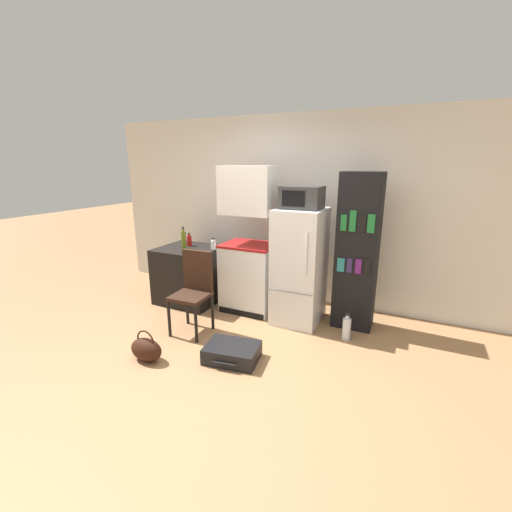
# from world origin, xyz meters

# --- Properties ---
(ground_plane) EXTENTS (24.00, 24.00, 0.00)m
(ground_plane) POSITION_xyz_m (0.00, 0.00, 0.00)
(ground_plane) COLOR #A3754C
(wall_back) EXTENTS (6.40, 0.10, 2.61)m
(wall_back) POSITION_xyz_m (0.20, 2.00, 1.30)
(wall_back) COLOR silver
(wall_back) RESTS_ON ground_plane
(side_table) EXTENTS (0.84, 0.76, 0.80)m
(side_table) POSITION_xyz_m (-1.28, 1.22, 0.40)
(side_table) COLOR black
(side_table) RESTS_ON ground_plane
(kitchen_hutch) EXTENTS (0.70, 0.57, 1.93)m
(kitchen_hutch) POSITION_xyz_m (-0.36, 1.32, 0.88)
(kitchen_hutch) COLOR white
(kitchen_hutch) RESTS_ON ground_plane
(refrigerator) EXTENTS (0.57, 0.67, 1.43)m
(refrigerator) POSITION_xyz_m (0.36, 1.28, 0.72)
(refrigerator) COLOR white
(refrigerator) RESTS_ON ground_plane
(microwave) EXTENTS (0.47, 0.38, 0.27)m
(microwave) POSITION_xyz_m (0.36, 1.27, 1.57)
(microwave) COLOR #333333
(microwave) RESTS_ON refrigerator
(bookshelf) EXTENTS (0.47, 0.36, 1.87)m
(bookshelf) POSITION_xyz_m (1.01, 1.43, 0.94)
(bookshelf) COLOR black
(bookshelf) RESTS_ON ground_plane
(bottle_olive_oil) EXTENTS (0.07, 0.07, 0.32)m
(bottle_olive_oil) POSITION_xyz_m (-1.27, 1.10, 0.93)
(bottle_olive_oil) COLOR #566619
(bottle_olive_oil) RESTS_ON side_table
(bottle_milk_white) EXTENTS (0.07, 0.07, 0.16)m
(bottle_milk_white) POSITION_xyz_m (-0.91, 1.30, 0.86)
(bottle_milk_white) COLOR white
(bottle_milk_white) RESTS_ON side_table
(bottle_ketchup_red) EXTENTS (0.07, 0.07, 0.19)m
(bottle_ketchup_red) POSITION_xyz_m (-1.34, 1.33, 0.87)
(bottle_ketchup_red) COLOR #AD1914
(bottle_ketchup_red) RESTS_ON side_table
(chair) EXTENTS (0.41, 0.42, 0.97)m
(chair) POSITION_xyz_m (-0.68, 0.49, 0.57)
(chair) COLOR black
(chair) RESTS_ON ground_plane
(suitcase_large_flat) EXTENTS (0.59, 0.47, 0.16)m
(suitcase_large_flat) POSITION_xyz_m (0.05, 0.08, 0.08)
(suitcase_large_flat) COLOR black
(suitcase_large_flat) RESTS_ON ground_plane
(handbag) EXTENTS (0.36, 0.20, 0.33)m
(handbag) POSITION_xyz_m (-0.74, -0.30, 0.12)
(handbag) COLOR #33190F
(handbag) RESTS_ON ground_plane
(water_bottle_front) EXTENTS (0.09, 0.09, 0.32)m
(water_bottle_front) POSITION_xyz_m (1.02, 1.01, 0.14)
(water_bottle_front) COLOR silver
(water_bottle_front) RESTS_ON ground_plane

